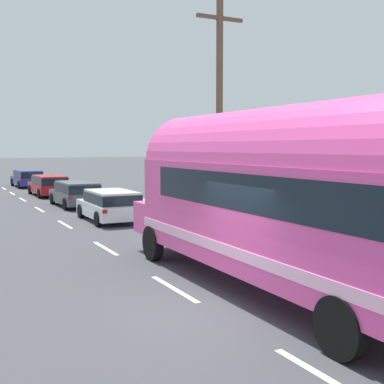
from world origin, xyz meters
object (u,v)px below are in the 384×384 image
(car_second, at_px, (76,192))
(car_third, at_px, (49,184))
(utility_pole, at_px, (219,114))
(painted_bus, at_px, (290,192))
(car_lead, at_px, (110,204))
(car_fourth, at_px, (27,177))

(car_second, relative_size, car_third, 0.96)
(utility_pole, relative_size, car_third, 1.79)
(painted_bus, distance_m, car_second, 18.86)
(painted_bus, height_order, car_lead, painted_bus)
(utility_pole, xyz_separation_m, painted_bus, (-2.37, -7.01, -2.12))
(car_third, distance_m, car_fourth, 8.45)
(painted_bus, relative_size, car_fourth, 2.54)
(painted_bus, bearing_deg, car_lead, 89.32)
(car_lead, distance_m, car_fourth, 21.50)
(car_lead, bearing_deg, car_third, 90.16)
(car_lead, height_order, car_second, same)
(painted_bus, height_order, car_third, painted_bus)
(painted_bus, xyz_separation_m, car_fourth, (0.10, 34.14, -1.50))
(painted_bus, xyz_separation_m, car_lead, (0.15, 12.63, -1.51))
(car_second, xyz_separation_m, car_fourth, (-0.10, 15.34, 0.00))
(car_third, bearing_deg, painted_bus, -90.25)
(car_third, bearing_deg, utility_pole, -83.12)
(car_fourth, bearing_deg, painted_bus, -90.16)
(car_lead, bearing_deg, car_second, 89.60)
(utility_pole, xyz_separation_m, car_lead, (-2.22, 5.62, -3.63))
(car_third, xyz_separation_m, car_fourth, (-0.02, 8.45, 0.00))
(car_lead, xyz_separation_m, car_fourth, (-0.05, 21.50, 0.01))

